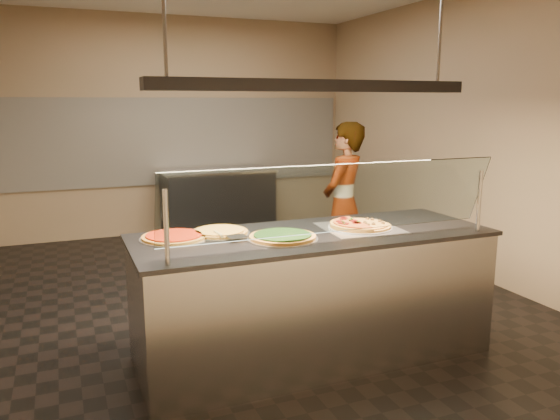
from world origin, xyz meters
name	(u,v)px	position (x,y,z in m)	size (l,w,h in m)	color
ground	(246,299)	(0.00, 0.00, -0.01)	(5.00, 6.00, 0.02)	black
wall_back	(176,127)	(0.00, 3.01, 1.50)	(5.00, 0.02, 3.00)	tan
wall_front	(481,189)	(0.00, -3.01, 1.50)	(5.00, 0.02, 3.00)	tan
wall_right	(466,134)	(2.51, 0.00, 1.50)	(0.02, 6.00, 3.00)	tan
tile_band	(177,141)	(0.00, 2.98, 1.30)	(4.90, 0.02, 1.20)	silver
serving_counter	(313,295)	(0.08, -1.30, 0.47)	(2.56, 0.94, 0.93)	#B7B7BC
sneeze_guard	(337,200)	(0.08, -1.65, 1.23)	(2.32, 0.18, 0.54)	#B7B7BC
perforated_tray	(360,227)	(0.46, -1.31, 0.94)	(0.57, 0.57, 0.01)	silver
half_pizza_pepperoni	(347,225)	(0.35, -1.30, 0.96)	(0.25, 0.46, 0.05)	#9B6827
half_pizza_sausage	(373,224)	(0.57, -1.31, 0.96)	(0.25, 0.46, 0.04)	#9B6827
pizza_spinach	(282,236)	(-0.19, -1.38, 0.95)	(0.48, 0.48, 0.03)	silver
pizza_cheese	(220,231)	(-0.54, -1.07, 0.94)	(0.42, 0.42, 0.03)	silver
pizza_tomato	(174,237)	(-0.87, -1.10, 0.94)	(0.46, 0.46, 0.03)	silver
pizza_spatula	(226,235)	(-0.54, -1.24, 0.96)	(0.19, 0.23, 0.02)	#B7B7BC
prep_table	(218,202)	(0.45, 2.55, 0.47)	(1.52, 0.74, 0.93)	#2F2F34
worker	(343,205)	(1.06, 0.05, 0.83)	(0.60, 0.40, 1.65)	black
heat_lamp_housing	(316,86)	(0.08, -1.30, 1.95)	(2.30, 0.18, 0.08)	#2F2F34
lamp_rod_right	(441,10)	(1.08, -1.30, 2.50)	(0.02, 0.02, 1.01)	#B7B7BC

